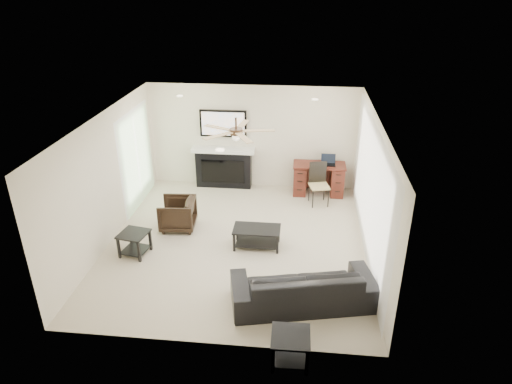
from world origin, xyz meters
TOP-DOWN VIEW (x-y plane):
  - room_shell at (0.19, 0.08)m, footprint 5.50×5.54m
  - sofa at (1.29, -1.71)m, footprint 2.39×1.35m
  - armchair at (-1.31, 0.44)m, footprint 0.76×0.74m
  - coffee_table at (0.39, -0.11)m, footprint 0.90×0.50m
  - end_table_near at (1.14, -2.96)m, footprint 0.53×0.53m
  - end_table_left at (-1.86, -0.61)m, footprint 0.58×0.58m
  - fireplace_unit at (-0.70, 2.58)m, footprint 1.52×0.34m
  - desk at (1.61, 2.39)m, footprint 1.22×0.56m
  - desk_chair at (1.61, 1.84)m, footprint 0.51×0.53m
  - laptop at (1.81, 2.37)m, footprint 0.33×0.24m

SIDE VIEW (x-z plane):
  - coffee_table at x=0.39m, z-range 0.00..0.40m
  - end_table_near at x=1.14m, z-range 0.00..0.45m
  - end_table_left at x=-1.86m, z-range 0.00..0.45m
  - armchair at x=-1.31m, z-range 0.00..0.65m
  - sofa at x=1.29m, z-range 0.00..0.66m
  - desk at x=1.61m, z-range 0.00..0.76m
  - desk_chair at x=1.61m, z-range 0.00..0.97m
  - laptop at x=1.81m, z-range 0.76..0.99m
  - fireplace_unit at x=-0.70m, z-range 0.00..1.91m
  - room_shell at x=0.19m, z-range 0.42..2.94m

